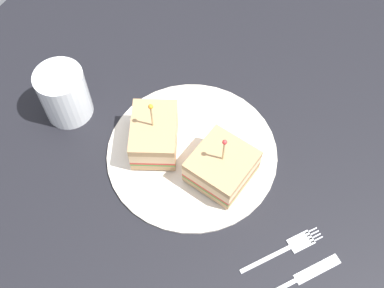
{
  "coord_description": "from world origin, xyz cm",
  "views": [
    {
      "loc": [
        -32.21,
        -17.81,
        64.87
      ],
      "look_at": [
        0.0,
        0.0,
        2.9
      ],
      "focal_mm": 44.05,
      "sensor_mm": 36.0,
      "label": 1
    }
  ],
  "objects_px": {
    "fork": "(290,247)",
    "knife": "(305,275)",
    "plate": "(192,152)",
    "sandwich_half_back": "(154,135)",
    "sandwich_half_front": "(222,166)",
    "drink_glass": "(65,96)"
  },
  "relations": [
    {
      "from": "drink_glass",
      "to": "knife",
      "type": "distance_m",
      "value": 0.45
    },
    {
      "from": "drink_glass",
      "to": "sandwich_half_front",
      "type": "bearing_deg",
      "value": -87.53
    },
    {
      "from": "fork",
      "to": "knife",
      "type": "bearing_deg",
      "value": -129.52
    },
    {
      "from": "fork",
      "to": "sandwich_half_front",
      "type": "bearing_deg",
      "value": 69.16
    },
    {
      "from": "plate",
      "to": "sandwich_half_front",
      "type": "xyz_separation_m",
      "value": [
        -0.01,
        -0.06,
        0.03
      ]
    },
    {
      "from": "drink_glass",
      "to": "knife",
      "type": "relative_size",
      "value": 0.84
    },
    {
      "from": "plate",
      "to": "fork",
      "type": "xyz_separation_m",
      "value": [
        -0.07,
        -0.2,
        -0.0
      ]
    },
    {
      "from": "sandwich_half_front",
      "to": "drink_glass",
      "type": "xyz_separation_m",
      "value": [
        -0.01,
        0.28,
        0.01
      ]
    },
    {
      "from": "drink_glass",
      "to": "knife",
      "type": "xyz_separation_m",
      "value": [
        -0.07,
        -0.45,
        -0.04
      ]
    },
    {
      "from": "drink_glass",
      "to": "knife",
      "type": "bearing_deg",
      "value": -98.65
    },
    {
      "from": "sandwich_half_front",
      "to": "sandwich_half_back",
      "type": "xyz_separation_m",
      "value": [
        -0.0,
        0.12,
        0.0
      ]
    },
    {
      "from": "plate",
      "to": "knife",
      "type": "distance_m",
      "value": 0.25
    },
    {
      "from": "plate",
      "to": "sandwich_half_back",
      "type": "xyz_separation_m",
      "value": [
        -0.02,
        0.06,
        0.03
      ]
    },
    {
      "from": "plate",
      "to": "sandwich_half_back",
      "type": "height_order",
      "value": "sandwich_half_back"
    },
    {
      "from": "plate",
      "to": "drink_glass",
      "type": "distance_m",
      "value": 0.22
    },
    {
      "from": "knife",
      "to": "drink_glass",
      "type": "bearing_deg",
      "value": 81.35
    },
    {
      "from": "sandwich_half_back",
      "to": "fork",
      "type": "height_order",
      "value": "sandwich_half_back"
    },
    {
      "from": "sandwich_half_back",
      "to": "knife",
      "type": "bearing_deg",
      "value": -105.08
    },
    {
      "from": "plate",
      "to": "sandwich_half_front",
      "type": "distance_m",
      "value": 0.07
    },
    {
      "from": "sandwich_half_front",
      "to": "fork",
      "type": "distance_m",
      "value": 0.15
    },
    {
      "from": "sandwich_half_front",
      "to": "sandwich_half_back",
      "type": "distance_m",
      "value": 0.12
    },
    {
      "from": "sandwich_half_front",
      "to": "drink_glass",
      "type": "height_order",
      "value": "sandwich_half_front"
    }
  ]
}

